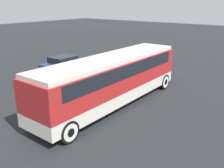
# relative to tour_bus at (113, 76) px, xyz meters

# --- Properties ---
(ground_plane) EXTENTS (120.00, 120.00, 0.00)m
(ground_plane) POSITION_rel_tour_bus_xyz_m (-0.10, 0.00, -1.82)
(ground_plane) COLOR #26282B
(tour_bus) EXTENTS (11.13, 2.53, 3.02)m
(tour_bus) POSITION_rel_tour_bus_xyz_m (0.00, 0.00, 0.00)
(tour_bus) COLOR silver
(tour_bus) RESTS_ON ground_plane
(parked_car_near) EXTENTS (4.67, 1.94, 1.40)m
(parked_car_near) POSITION_rel_tour_bus_xyz_m (3.53, 4.66, -1.12)
(parked_car_near) COLOR #BCBCC1
(parked_car_near) RESTS_ON ground_plane
(parked_car_mid) EXTENTS (4.22, 1.97, 1.43)m
(parked_car_mid) POSITION_rel_tour_bus_xyz_m (3.34, 8.10, -1.11)
(parked_car_mid) COLOR navy
(parked_car_mid) RESTS_ON ground_plane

